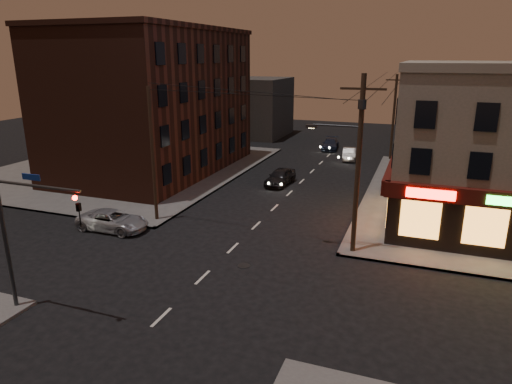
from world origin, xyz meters
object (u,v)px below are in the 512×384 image
at_px(suv_cross, 113,220).
at_px(sedan_far, 330,144).
at_px(sedan_mid, 349,154).
at_px(fire_hydrant, 353,243).
at_px(sedan_near, 280,177).

bearing_deg(suv_cross, sedan_far, -14.56).
height_order(suv_cross, sedan_mid, suv_cross).
xyz_separation_m(sedan_mid, fire_hydrant, (4.19, -24.44, -0.14)).
bearing_deg(sedan_mid, sedan_far, 113.92).
relative_size(sedan_near, fire_hydrant, 6.38).
distance_m(sedan_near, sedan_far, 17.32).
distance_m(sedan_far, fire_hydrant, 30.45).
height_order(sedan_far, fire_hydrant, sedan_far).
height_order(sedan_near, fire_hydrant, sedan_near).
relative_size(suv_cross, sedan_mid, 1.19).
distance_m(suv_cross, fire_hydrant, 15.43).
relative_size(sedan_mid, fire_hydrant, 5.96).
bearing_deg(fire_hydrant, sedan_far, 103.90).
bearing_deg(sedan_mid, sedan_near, -116.10).
relative_size(sedan_mid, sedan_far, 0.89).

